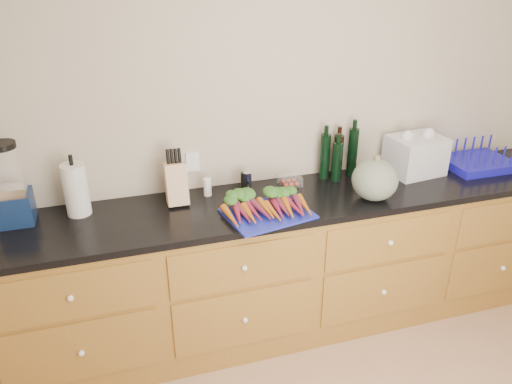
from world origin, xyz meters
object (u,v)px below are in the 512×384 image
object	(u,v)px
paper_towel	(76,190)
blender_appliance	(11,189)
cutting_board	(268,214)
squash	(375,180)
tomato_box	(290,181)
dish_rack	(477,161)
knife_block	(176,184)
carrots	(266,206)

from	to	relation	value
paper_towel	blender_appliance	bearing A→B (deg)	-179.55
cutting_board	squash	size ratio (longest dim) A/B	1.70
paper_towel	tomato_box	size ratio (longest dim) A/B	2.24
cutting_board	tomato_box	xyz separation A→B (m)	(0.26, 0.33, 0.02)
blender_appliance	paper_towel	bearing A→B (deg)	0.45
cutting_board	dish_rack	world-z (taller)	dish_rack
blender_appliance	knife_block	bearing A→B (deg)	-1.15
paper_towel	dish_rack	distance (m)	2.61
cutting_board	knife_block	world-z (taller)	knife_block
blender_appliance	dish_rack	world-z (taller)	blender_appliance
carrots	dish_rack	xyz separation A→B (m)	(1.59, 0.20, 0.00)
squash	paper_towel	distance (m)	1.71
carrots	tomato_box	distance (m)	0.39
carrots	knife_block	bearing A→B (deg)	150.32
cutting_board	paper_towel	size ratio (longest dim) A/B	1.55
cutting_board	blender_appliance	world-z (taller)	blender_appliance
blender_appliance	tomato_box	bearing A→B (deg)	0.45
paper_towel	dish_rack	world-z (taller)	paper_towel
carrots	tomato_box	world-z (taller)	carrots
paper_towel	knife_block	bearing A→B (deg)	-2.08
paper_towel	dish_rack	xyz separation A→B (m)	(2.60, -0.08, -0.11)
knife_block	dish_rack	size ratio (longest dim) A/B	0.56
knife_block	carrots	bearing A→B (deg)	-29.68
blender_appliance	knife_block	xyz separation A→B (m)	(0.87, -0.02, -0.08)
tomato_box	paper_towel	bearing A→B (deg)	-179.55
tomato_box	cutting_board	bearing A→B (deg)	-127.93
carrots	paper_towel	distance (m)	1.06
squash	dish_rack	xyz separation A→B (m)	(0.92, 0.23, -0.08)
cutting_board	carrots	bearing A→B (deg)	90.00
blender_appliance	paper_towel	xyz separation A→B (m)	(0.32, 0.00, -0.05)
carrots	dish_rack	bearing A→B (deg)	7.26
knife_block	cutting_board	bearing A→B (deg)	-33.04
blender_appliance	tomato_box	world-z (taller)	blender_appliance
paper_towel	dish_rack	size ratio (longest dim) A/B	0.68
knife_block	tomato_box	world-z (taller)	knife_block
carrots	knife_block	xyz separation A→B (m)	(-0.46, 0.26, 0.08)
cutting_board	knife_block	size ratio (longest dim) A/B	1.90
cutting_board	knife_block	distance (m)	0.56
knife_block	paper_towel	bearing A→B (deg)	177.92
carrots	paper_towel	size ratio (longest dim) A/B	1.60
paper_towel	squash	bearing A→B (deg)	-10.56
paper_towel	tomato_box	world-z (taller)	paper_towel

